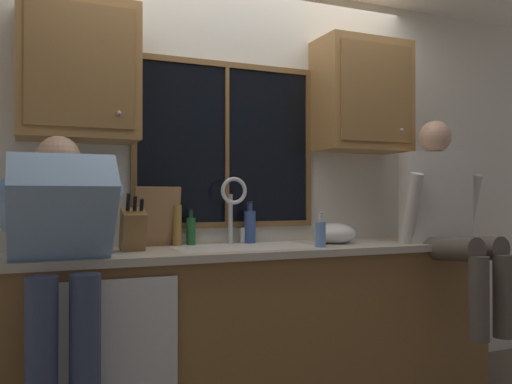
{
  "coord_description": "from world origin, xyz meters",
  "views": [
    {
      "loc": [
        -1.18,
        -3.12,
        1.21
      ],
      "look_at": [
        0.03,
        -0.3,
        1.23
      ],
      "focal_mm": 37.69,
      "sensor_mm": 36.0,
      "label": 1
    }
  ],
  "objects_px": {
    "person_standing": "(61,256)",
    "bottle_green_glass": "(177,224)",
    "cutting_board": "(157,217)",
    "person_sitting_on_counter": "(447,213)",
    "soap_dispenser": "(320,234)",
    "bottle_amber_small": "(250,226)",
    "knife_block": "(133,230)",
    "bottle_tall_clear": "(191,230)",
    "mixing_bowl": "(335,234)"
  },
  "relations": [
    {
      "from": "soap_dispenser",
      "to": "bottle_tall_clear",
      "type": "distance_m",
      "value": 0.76
    },
    {
      "from": "cutting_board",
      "to": "bottle_tall_clear",
      "type": "relative_size",
      "value": 1.64
    },
    {
      "from": "person_sitting_on_counter",
      "to": "cutting_board",
      "type": "distance_m",
      "value": 1.74
    },
    {
      "from": "knife_block",
      "to": "bottle_tall_clear",
      "type": "relative_size",
      "value": 1.52
    },
    {
      "from": "knife_block",
      "to": "mixing_bowl",
      "type": "bearing_deg",
      "value": -0.23
    },
    {
      "from": "person_sitting_on_counter",
      "to": "knife_block",
      "type": "distance_m",
      "value": 1.87
    },
    {
      "from": "person_standing",
      "to": "person_sitting_on_counter",
      "type": "xyz_separation_m",
      "value": [
        2.21,
        0.02,
        0.16
      ]
    },
    {
      "from": "mixing_bowl",
      "to": "bottle_green_glass",
      "type": "bearing_deg",
      "value": 168.48
    },
    {
      "from": "bottle_green_glass",
      "to": "bottle_amber_small",
      "type": "xyz_separation_m",
      "value": [
        0.46,
        0.01,
        -0.02
      ]
    },
    {
      "from": "soap_dispenser",
      "to": "bottle_amber_small",
      "type": "distance_m",
      "value": 0.48
    },
    {
      "from": "knife_block",
      "to": "bottle_amber_small",
      "type": "height_order",
      "value": "knife_block"
    },
    {
      "from": "cutting_board",
      "to": "person_sitting_on_counter",
      "type": "bearing_deg",
      "value": -16.16
    },
    {
      "from": "bottle_green_glass",
      "to": "knife_block",
      "type": "bearing_deg",
      "value": -146.9
    },
    {
      "from": "soap_dispenser",
      "to": "bottle_green_glass",
      "type": "relative_size",
      "value": 0.65
    },
    {
      "from": "cutting_board",
      "to": "bottle_green_glass",
      "type": "bearing_deg",
      "value": -6.63
    },
    {
      "from": "mixing_bowl",
      "to": "bottle_tall_clear",
      "type": "relative_size",
      "value": 1.22
    },
    {
      "from": "bottle_amber_small",
      "to": "cutting_board",
      "type": "bearing_deg",
      "value": 179.77
    },
    {
      "from": "person_sitting_on_counter",
      "to": "cutting_board",
      "type": "bearing_deg",
      "value": 163.84
    },
    {
      "from": "person_standing",
      "to": "bottle_green_glass",
      "type": "relative_size",
      "value": 4.89
    },
    {
      "from": "person_sitting_on_counter",
      "to": "bottle_tall_clear",
      "type": "bearing_deg",
      "value": 161.36
    },
    {
      "from": "person_standing",
      "to": "bottle_amber_small",
      "type": "bearing_deg",
      "value": 24.17
    },
    {
      "from": "knife_block",
      "to": "mixing_bowl",
      "type": "xyz_separation_m",
      "value": [
        1.22,
        -0.0,
        -0.05
      ]
    },
    {
      "from": "person_standing",
      "to": "cutting_board",
      "type": "bearing_deg",
      "value": 42.84
    },
    {
      "from": "knife_block",
      "to": "cutting_board",
      "type": "xyz_separation_m",
      "value": [
        0.17,
        0.2,
        0.06
      ]
    },
    {
      "from": "bottle_tall_clear",
      "to": "mixing_bowl",
      "type": "bearing_deg",
      "value": -14.23
    },
    {
      "from": "bottle_green_glass",
      "to": "bottle_tall_clear",
      "type": "relative_size",
      "value": 1.45
    },
    {
      "from": "knife_block",
      "to": "person_standing",
      "type": "bearing_deg",
      "value": -140.72
    },
    {
      "from": "bottle_amber_small",
      "to": "mixing_bowl",
      "type": "bearing_deg",
      "value": -22.85
    },
    {
      "from": "person_sitting_on_counter",
      "to": "mixing_bowl",
      "type": "bearing_deg",
      "value": 155.69
    },
    {
      "from": "soap_dispenser",
      "to": "bottle_tall_clear",
      "type": "bearing_deg",
      "value": 146.57
    },
    {
      "from": "person_sitting_on_counter",
      "to": "mixing_bowl",
      "type": "relative_size",
      "value": 4.87
    },
    {
      "from": "soap_dispenser",
      "to": "cutting_board",
      "type": "bearing_deg",
      "value": 154.07
    },
    {
      "from": "person_standing",
      "to": "knife_block",
      "type": "relative_size",
      "value": 4.68
    },
    {
      "from": "cutting_board",
      "to": "mixing_bowl",
      "type": "bearing_deg",
      "value": -11.0
    },
    {
      "from": "person_sitting_on_counter",
      "to": "cutting_board",
      "type": "height_order",
      "value": "person_sitting_on_counter"
    },
    {
      "from": "bottle_amber_small",
      "to": "knife_block",
      "type": "bearing_deg",
      "value": -165.14
    },
    {
      "from": "knife_block",
      "to": "cutting_board",
      "type": "distance_m",
      "value": 0.27
    },
    {
      "from": "bottle_amber_small",
      "to": "bottle_green_glass",
      "type": "bearing_deg",
      "value": -178.62
    },
    {
      "from": "cutting_board",
      "to": "knife_block",
      "type": "bearing_deg",
      "value": -130.67
    },
    {
      "from": "soap_dispenser",
      "to": "mixing_bowl",
      "type": "bearing_deg",
      "value": 42.74
    },
    {
      "from": "person_standing",
      "to": "cutting_board",
      "type": "relative_size",
      "value": 4.34
    },
    {
      "from": "person_sitting_on_counter",
      "to": "bottle_green_glass",
      "type": "xyz_separation_m",
      "value": [
        -1.56,
        0.47,
        -0.06
      ]
    },
    {
      "from": "knife_block",
      "to": "soap_dispenser",
      "type": "relative_size",
      "value": 1.61
    },
    {
      "from": "cutting_board",
      "to": "bottle_green_glass",
      "type": "relative_size",
      "value": 1.13
    },
    {
      "from": "cutting_board",
      "to": "bottle_amber_small",
      "type": "height_order",
      "value": "cutting_board"
    },
    {
      "from": "soap_dispenser",
      "to": "person_standing",
      "type": "bearing_deg",
      "value": -175.99
    },
    {
      "from": "person_standing",
      "to": "soap_dispenser",
      "type": "relative_size",
      "value": 7.55
    },
    {
      "from": "person_standing",
      "to": "soap_dispenser",
      "type": "bearing_deg",
      "value": 4.01
    },
    {
      "from": "person_sitting_on_counter",
      "to": "knife_block",
      "type": "bearing_deg",
      "value": 171.21
    },
    {
      "from": "knife_block",
      "to": "soap_dispenser",
      "type": "distance_m",
      "value": 1.03
    }
  ]
}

